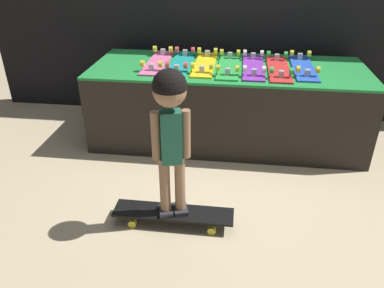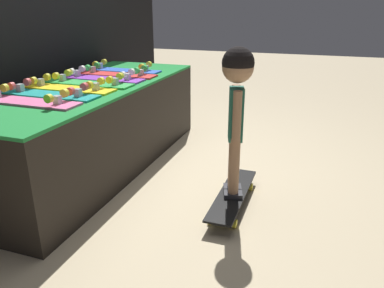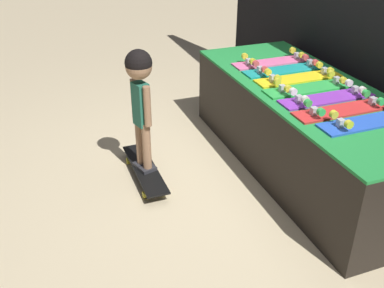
{
  "view_description": "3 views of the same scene",
  "coord_description": "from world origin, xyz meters",
  "px_view_note": "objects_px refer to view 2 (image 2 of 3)",
  "views": [
    {
      "loc": [
        0.09,
        -2.59,
        1.63
      ],
      "look_at": [
        -0.22,
        -0.25,
        0.33
      ],
      "focal_mm": 35.0,
      "sensor_mm": 36.0,
      "label": 1
    },
    {
      "loc": [
        -2.44,
        -1.19,
        1.26
      ],
      "look_at": [
        -0.08,
        -0.37,
        0.32
      ],
      "focal_mm": 35.0,
      "sensor_mm": 36.0,
      "label": 2
    },
    {
      "loc": [
        2.62,
        -1.41,
        1.96
      ],
      "look_at": [
        -0.11,
        -0.39,
        0.32
      ],
      "focal_mm": 42.0,
      "sensor_mm": 36.0,
      "label": 3
    }
  ],
  "objects_px": {
    "skateboard_blue_on_rack": "(122,69)",
    "skateboard_green_on_rack": "(88,82)",
    "skateboard_purple_on_rack": "(102,78)",
    "skateboard_red_on_rack": "(116,73)",
    "skateboard_yellow_on_rack": "(68,87)",
    "skateboard_teal_on_rack": "(49,93)",
    "skateboard_on_floor": "(232,195)",
    "skateboard_pink_on_rack": "(26,100)",
    "child": "(237,95)"
  },
  "relations": [
    {
      "from": "skateboard_pink_on_rack",
      "to": "skateboard_blue_on_rack",
      "type": "height_order",
      "value": "same"
    },
    {
      "from": "skateboard_pink_on_rack",
      "to": "child",
      "type": "bearing_deg",
      "value": -74.86
    },
    {
      "from": "skateboard_pink_on_rack",
      "to": "skateboard_teal_on_rack",
      "type": "height_order",
      "value": "same"
    },
    {
      "from": "skateboard_teal_on_rack",
      "to": "child",
      "type": "bearing_deg",
      "value": -83.84
    },
    {
      "from": "skateboard_purple_on_rack",
      "to": "skateboard_on_floor",
      "type": "distance_m",
      "value": 1.46
    },
    {
      "from": "skateboard_blue_on_rack",
      "to": "child",
      "type": "relative_size",
      "value": 0.76
    },
    {
      "from": "skateboard_yellow_on_rack",
      "to": "child",
      "type": "height_order",
      "value": "child"
    },
    {
      "from": "skateboard_pink_on_rack",
      "to": "skateboard_red_on_rack",
      "type": "xyz_separation_m",
      "value": [
        1.03,
        -0.05,
        0.0
      ]
    },
    {
      "from": "skateboard_on_floor",
      "to": "skateboard_teal_on_rack",
      "type": "bearing_deg",
      "value": 96.16
    },
    {
      "from": "skateboard_yellow_on_rack",
      "to": "child",
      "type": "xyz_separation_m",
      "value": [
        -0.07,
        -1.26,
        0.06
      ]
    },
    {
      "from": "skateboard_purple_on_rack",
      "to": "child",
      "type": "xyz_separation_m",
      "value": [
        -0.48,
        -1.23,
        0.06
      ]
    },
    {
      "from": "skateboard_on_floor",
      "to": "skateboard_green_on_rack",
      "type": "bearing_deg",
      "value": 77.33
    },
    {
      "from": "skateboard_teal_on_rack",
      "to": "skateboard_purple_on_rack",
      "type": "relative_size",
      "value": 1.0
    },
    {
      "from": "skateboard_red_on_rack",
      "to": "child",
      "type": "relative_size",
      "value": 0.76
    },
    {
      "from": "skateboard_pink_on_rack",
      "to": "skateboard_blue_on_rack",
      "type": "xyz_separation_m",
      "value": [
        1.24,
        0.01,
        0.0
      ]
    },
    {
      "from": "skateboard_teal_on_rack",
      "to": "skateboard_purple_on_rack",
      "type": "xyz_separation_m",
      "value": [
        0.62,
        -0.03,
        0.0
      ]
    },
    {
      "from": "skateboard_pink_on_rack",
      "to": "skateboard_green_on_rack",
      "type": "height_order",
      "value": "same"
    },
    {
      "from": "skateboard_purple_on_rack",
      "to": "child",
      "type": "distance_m",
      "value": 1.33
    },
    {
      "from": "skateboard_yellow_on_rack",
      "to": "skateboard_purple_on_rack",
      "type": "height_order",
      "value": "same"
    },
    {
      "from": "skateboard_pink_on_rack",
      "to": "skateboard_green_on_rack",
      "type": "distance_m",
      "value": 0.62
    },
    {
      "from": "skateboard_teal_on_rack",
      "to": "skateboard_yellow_on_rack",
      "type": "relative_size",
      "value": 1.0
    },
    {
      "from": "skateboard_yellow_on_rack",
      "to": "skateboard_red_on_rack",
      "type": "xyz_separation_m",
      "value": [
        0.62,
        -0.04,
        0.0
      ]
    },
    {
      "from": "skateboard_blue_on_rack",
      "to": "skateboard_on_floor",
      "type": "distance_m",
      "value": 1.68
    },
    {
      "from": "skateboard_pink_on_rack",
      "to": "skateboard_blue_on_rack",
      "type": "relative_size",
      "value": 1.0
    },
    {
      "from": "child",
      "to": "skateboard_yellow_on_rack",
      "type": "bearing_deg",
      "value": 70.47
    },
    {
      "from": "skateboard_red_on_rack",
      "to": "skateboard_on_floor",
      "type": "height_order",
      "value": "skateboard_red_on_rack"
    },
    {
      "from": "skateboard_red_on_rack",
      "to": "skateboard_green_on_rack",
      "type": "bearing_deg",
      "value": 179.07
    },
    {
      "from": "skateboard_pink_on_rack",
      "to": "skateboard_teal_on_rack",
      "type": "bearing_deg",
      "value": -0.56
    },
    {
      "from": "skateboard_blue_on_rack",
      "to": "skateboard_green_on_rack",
      "type": "bearing_deg",
      "value": -175.57
    },
    {
      "from": "skateboard_purple_on_rack",
      "to": "child",
      "type": "bearing_deg",
      "value": -111.32
    },
    {
      "from": "skateboard_red_on_rack",
      "to": "skateboard_on_floor",
      "type": "distance_m",
      "value": 1.53
    },
    {
      "from": "skateboard_pink_on_rack",
      "to": "skateboard_green_on_rack",
      "type": "xyz_separation_m",
      "value": [
        0.62,
        -0.04,
        0.0
      ]
    },
    {
      "from": "skateboard_red_on_rack",
      "to": "skateboard_on_floor",
      "type": "relative_size",
      "value": 0.92
    },
    {
      "from": "skateboard_yellow_on_rack",
      "to": "skateboard_red_on_rack",
      "type": "bearing_deg",
      "value": -3.93
    },
    {
      "from": "skateboard_green_on_rack",
      "to": "skateboard_yellow_on_rack",
      "type": "bearing_deg",
      "value": 170.16
    },
    {
      "from": "skateboard_green_on_rack",
      "to": "skateboard_blue_on_rack",
      "type": "bearing_deg",
      "value": 4.43
    },
    {
      "from": "skateboard_blue_on_rack",
      "to": "skateboard_on_floor",
      "type": "bearing_deg",
      "value": -125.05
    },
    {
      "from": "skateboard_purple_on_rack",
      "to": "skateboard_red_on_rack",
      "type": "height_order",
      "value": "same"
    },
    {
      "from": "skateboard_yellow_on_rack",
      "to": "skateboard_on_floor",
      "type": "distance_m",
      "value": 1.41
    },
    {
      "from": "skateboard_purple_on_rack",
      "to": "skateboard_red_on_rack",
      "type": "relative_size",
      "value": 1.0
    },
    {
      "from": "skateboard_pink_on_rack",
      "to": "skateboard_on_floor",
      "type": "relative_size",
      "value": 0.92
    },
    {
      "from": "skateboard_yellow_on_rack",
      "to": "child",
      "type": "distance_m",
      "value": 1.26
    },
    {
      "from": "skateboard_blue_on_rack",
      "to": "skateboard_on_floor",
      "type": "relative_size",
      "value": 0.92
    },
    {
      "from": "skateboard_red_on_rack",
      "to": "skateboard_blue_on_rack",
      "type": "relative_size",
      "value": 1.0
    },
    {
      "from": "skateboard_pink_on_rack",
      "to": "skateboard_yellow_on_rack",
      "type": "height_order",
      "value": "same"
    },
    {
      "from": "skateboard_red_on_rack",
      "to": "child",
      "type": "distance_m",
      "value": 1.4
    },
    {
      "from": "skateboard_purple_on_rack",
      "to": "skateboard_on_floor",
      "type": "height_order",
      "value": "skateboard_purple_on_rack"
    },
    {
      "from": "skateboard_pink_on_rack",
      "to": "skateboard_teal_on_rack",
      "type": "xyz_separation_m",
      "value": [
        0.21,
        -0.0,
        0.0
      ]
    },
    {
      "from": "skateboard_purple_on_rack",
      "to": "skateboard_blue_on_rack",
      "type": "xyz_separation_m",
      "value": [
        0.41,
        0.04,
        0.0
      ]
    },
    {
      "from": "skateboard_purple_on_rack",
      "to": "skateboard_on_floor",
      "type": "relative_size",
      "value": 0.92
    }
  ]
}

